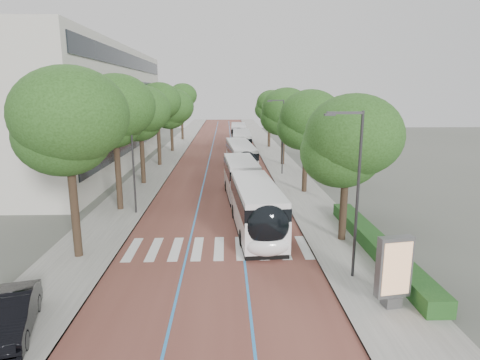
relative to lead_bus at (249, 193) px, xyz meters
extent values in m
plane|color=#51544C|center=(-2.31, -7.56, -1.63)|extent=(160.00, 160.00, 0.00)
cube|color=brown|center=(-2.31, 32.44, -1.62)|extent=(11.00, 140.00, 0.02)
cube|color=gray|center=(-9.81, 32.44, -1.57)|extent=(4.00, 140.00, 0.12)
cube|color=gray|center=(5.19, 32.44, -1.57)|extent=(4.00, 140.00, 0.12)
cube|color=gray|center=(-7.91, 32.44, -1.57)|extent=(0.20, 140.00, 0.14)
cube|color=gray|center=(3.29, 32.44, -1.57)|extent=(0.20, 140.00, 0.14)
cube|color=silver|center=(-7.11, -6.56, -1.60)|extent=(0.55, 3.60, 0.01)
cube|color=silver|center=(-5.86, -6.56, -1.60)|extent=(0.55, 3.60, 0.01)
cube|color=silver|center=(-4.61, -6.56, -1.60)|extent=(0.55, 3.60, 0.01)
cube|color=silver|center=(-3.36, -6.56, -1.60)|extent=(0.55, 3.60, 0.01)
cube|color=silver|center=(-2.11, -6.56, -1.60)|extent=(0.55, 3.60, 0.01)
cube|color=silver|center=(-0.86, -6.56, -1.60)|extent=(0.55, 3.60, 0.01)
cube|color=silver|center=(0.39, -6.56, -1.60)|extent=(0.55, 3.60, 0.01)
cube|color=silver|center=(1.64, -6.56, -1.60)|extent=(0.55, 3.60, 0.01)
cube|color=silver|center=(2.89, -6.56, -1.60)|extent=(0.55, 3.60, 0.01)
cube|color=#277AC5|center=(-3.91, 32.44, -1.60)|extent=(0.12, 126.00, 0.01)
cube|color=#277AC5|center=(-0.71, 32.44, -1.60)|extent=(0.12, 126.00, 0.01)
cube|color=beige|center=(-21.81, 20.44, 5.37)|extent=(18.00, 40.00, 14.00)
cube|color=black|center=(-12.76, 20.44, 1.37)|extent=(0.12, 38.00, 1.60)
cube|color=black|center=(-12.76, 20.44, 4.57)|extent=(0.12, 38.00, 1.60)
cube|color=black|center=(-12.76, 20.44, 7.77)|extent=(0.12, 38.00, 1.60)
cube|color=black|center=(-12.76, 20.44, 10.77)|extent=(0.12, 38.00, 1.60)
cube|color=#143A16|center=(6.79, -7.56, -1.11)|extent=(1.20, 14.00, 0.80)
cylinder|color=#303032|center=(4.49, -10.56, 2.49)|extent=(0.14, 0.14, 8.00)
cube|color=#303032|center=(3.69, -10.56, 6.39)|extent=(1.70, 0.12, 0.12)
cube|color=#303032|center=(2.99, -10.56, 6.31)|extent=(0.50, 0.20, 0.10)
cylinder|color=#303032|center=(4.49, 14.44, 2.49)|extent=(0.14, 0.14, 8.00)
cube|color=#303032|center=(3.69, 14.44, 6.39)|extent=(1.70, 0.12, 0.12)
cube|color=#303032|center=(2.99, 14.44, 6.31)|extent=(0.50, 0.20, 0.10)
cylinder|color=#303032|center=(-8.41, 0.44, 2.49)|extent=(0.14, 0.14, 8.00)
cylinder|color=black|center=(-9.81, -7.56, 0.92)|extent=(0.44, 0.44, 5.10)
ellipsoid|color=#1E3E14|center=(-9.81, -7.56, 5.56)|extent=(5.83, 5.83, 4.96)
cylinder|color=black|center=(-9.81, 1.44, 0.96)|extent=(0.44, 0.44, 5.18)
ellipsoid|color=#1E3E14|center=(-9.81, 1.44, 5.67)|extent=(5.52, 5.52, 4.69)
cylinder|color=black|center=(-9.81, 10.44, 0.73)|extent=(0.44, 0.44, 4.72)
ellipsoid|color=#1E3E14|center=(-9.81, 10.44, 5.03)|extent=(5.36, 5.36, 4.55)
cylinder|color=black|center=(-9.81, 20.44, 0.94)|extent=(0.44, 0.44, 5.13)
ellipsoid|color=#1E3E14|center=(-9.81, 20.44, 5.60)|extent=(5.19, 5.19, 4.41)
cylinder|color=black|center=(-9.81, 32.44, 0.56)|extent=(0.44, 0.44, 4.37)
ellipsoid|color=#1E3E14|center=(-9.81, 32.44, 4.53)|extent=(6.29, 6.29, 5.34)
cylinder|color=black|center=(-9.81, 47.44, 1.08)|extent=(0.44, 0.44, 5.42)
ellipsoid|color=#1E3E14|center=(-9.81, 47.44, 6.00)|extent=(5.21, 5.21, 4.42)
cylinder|color=black|center=(5.39, -5.56, 0.46)|extent=(0.44, 0.44, 4.18)
ellipsoid|color=#1E3E14|center=(5.39, -5.56, 4.26)|extent=(5.62, 5.62, 4.78)
cylinder|color=black|center=(5.39, 6.44, 0.61)|extent=(0.44, 0.44, 4.47)
ellipsoid|color=#1E3E14|center=(5.39, 6.44, 4.66)|extent=(5.34, 5.34, 4.54)
cylinder|color=black|center=(5.39, 20.44, 0.61)|extent=(0.44, 0.44, 4.47)
ellipsoid|color=#1E3E14|center=(5.39, 20.44, 4.67)|extent=(5.99, 5.99, 5.09)
cylinder|color=black|center=(5.39, 36.44, 0.70)|extent=(0.44, 0.44, 4.65)
ellipsoid|color=#1E3E14|center=(5.39, 36.44, 4.92)|extent=(4.83, 4.83, 4.10)
cylinder|color=black|center=(-0.08, 1.30, 0.15)|extent=(2.35, 1.05, 2.30)
cube|color=white|center=(0.25, -3.82, -0.37)|extent=(3.10, 9.50, 1.82)
cube|color=black|center=(0.25, -3.82, 0.77)|extent=(3.13, 9.32, 0.97)
cube|color=silver|center=(0.25, -3.82, 1.42)|extent=(3.04, 9.31, 0.31)
cube|color=black|center=(0.25, -3.82, -1.45)|extent=(3.02, 9.12, 0.35)
cube|color=white|center=(-0.36, 5.61, -0.37)|extent=(2.99, 7.89, 1.82)
cube|color=black|center=(-0.36, 5.61, 0.77)|extent=(3.02, 7.73, 0.97)
cube|color=silver|center=(-0.36, 5.61, 1.42)|extent=(2.93, 7.73, 0.31)
cube|color=black|center=(-0.36, 5.61, -1.45)|extent=(2.92, 7.57, 0.35)
ellipsoid|color=black|center=(0.54, -8.34, 0.38)|extent=(2.42, 1.25, 2.28)
ellipsoid|color=white|center=(0.54, -8.39, -0.76)|extent=(2.41, 1.15, 1.14)
cylinder|color=black|center=(-0.73, -6.17, -1.13)|extent=(0.36, 1.02, 1.00)
cylinder|color=black|center=(1.52, -6.02, -1.13)|extent=(0.36, 1.02, 1.00)
cylinder|color=black|center=(-1.60, 7.20, -1.13)|extent=(0.36, 1.02, 1.00)
cylinder|color=black|center=(0.66, 7.35, -1.13)|extent=(0.36, 1.02, 1.00)
cylinder|color=black|center=(-1.08, -0.82, -1.13)|extent=(0.36, 1.02, 1.00)
cylinder|color=black|center=(1.18, -0.68, -1.13)|extent=(0.36, 1.02, 1.00)
cube|color=white|center=(0.00, 16.71, -0.37)|extent=(3.27, 12.14, 1.82)
cube|color=black|center=(0.00, 16.71, 0.77)|extent=(3.29, 11.90, 0.97)
cube|color=silver|center=(0.00, 16.71, 1.42)|extent=(3.20, 11.89, 0.31)
cube|color=black|center=(0.00, 16.71, -1.45)|extent=(3.19, 11.65, 0.35)
ellipsoid|color=black|center=(0.38, 10.87, 0.38)|extent=(2.42, 1.25, 2.28)
ellipsoid|color=white|center=(0.38, 10.82, -0.76)|extent=(2.41, 1.15, 1.14)
cylinder|color=black|center=(-0.90, 13.04, -1.13)|extent=(0.36, 1.02, 1.00)
cylinder|color=black|center=(1.36, 13.19, -1.13)|extent=(0.36, 1.02, 1.00)
cylinder|color=black|center=(-1.37, 20.43, -1.13)|extent=(0.36, 1.02, 1.00)
cylinder|color=black|center=(0.88, 20.57, -1.13)|extent=(0.36, 1.02, 1.00)
cube|color=white|center=(0.65, 29.51, -0.37)|extent=(2.80, 12.06, 1.82)
cube|color=black|center=(0.65, 29.51, 0.77)|extent=(2.83, 11.82, 0.97)
cube|color=silver|center=(0.65, 29.51, 1.42)|extent=(2.74, 11.82, 0.31)
cube|color=black|center=(0.65, 29.51, -1.45)|extent=(2.73, 11.58, 0.35)
ellipsoid|color=black|center=(0.51, 23.67, 0.38)|extent=(2.38, 1.16, 2.28)
ellipsoid|color=white|center=(0.51, 23.62, -0.76)|extent=(2.37, 1.06, 1.14)
cylinder|color=black|center=(-0.56, 25.94, -1.13)|extent=(0.32, 1.01, 1.00)
cylinder|color=black|center=(1.70, 25.89, -1.13)|extent=(0.32, 1.01, 1.00)
cylinder|color=black|center=(-0.38, 33.34, -1.13)|extent=(0.32, 1.01, 1.00)
cylinder|color=black|center=(1.88, 33.29, -1.13)|extent=(0.32, 1.01, 1.00)
cube|color=white|center=(0.61, 42.87, -0.37)|extent=(2.75, 12.05, 1.82)
cube|color=black|center=(0.61, 42.87, 0.77)|extent=(2.78, 11.81, 0.97)
cube|color=silver|center=(0.61, 42.87, 1.42)|extent=(2.69, 11.81, 0.31)
cube|color=black|center=(0.61, 42.87, -1.45)|extent=(2.69, 11.57, 0.35)
ellipsoid|color=black|center=(0.49, 37.02, 0.38)|extent=(2.37, 1.15, 2.28)
ellipsoid|color=white|center=(0.49, 36.97, -0.76)|extent=(2.37, 1.05, 1.14)
cylinder|color=black|center=(-0.59, 39.29, -1.13)|extent=(0.32, 1.01, 1.00)
cylinder|color=black|center=(1.67, 39.25, -1.13)|extent=(0.32, 1.01, 1.00)
cylinder|color=black|center=(-0.44, 46.69, -1.13)|extent=(0.32, 1.01, 1.00)
cylinder|color=black|center=(1.82, 46.64, -1.13)|extent=(0.32, 1.01, 1.00)
cube|color=#59595B|center=(5.24, -13.40, -1.28)|extent=(0.77, 0.68, 0.46)
cube|color=#59595B|center=(5.24, -13.40, 0.26)|extent=(1.53, 0.64, 2.62)
cube|color=tan|center=(5.27, -13.61, 0.26)|extent=(1.24, 0.23, 2.28)
imported|color=black|center=(-9.72, -14.81, -0.77)|extent=(2.72, 4.73, 1.47)
camera|label=1|loc=(-1.67, -28.51, 7.33)|focal=30.00mm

